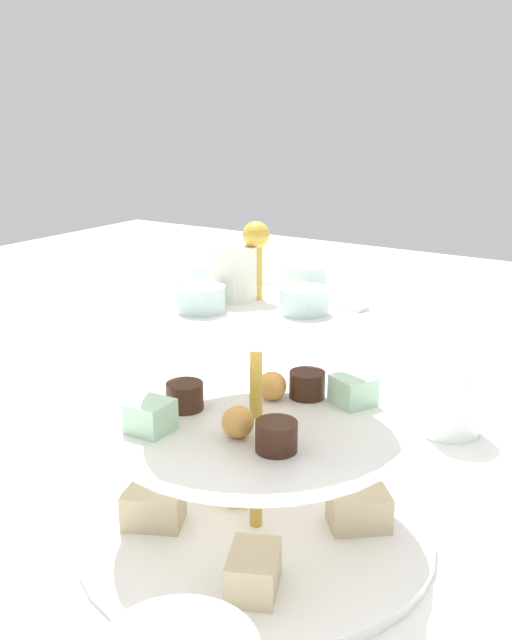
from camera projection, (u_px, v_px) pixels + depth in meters
The scene contains 4 objects.
ground_plane at pixel (256, 535), 0.61m from camera, with size 2.40×2.40×0.00m, color white.
tiered_serving_stand at pixel (255, 445), 0.59m from camera, with size 0.29×0.29×0.26m.
water_glass_short_left at pixel (451, 397), 0.79m from camera, with size 0.06×0.06×0.08m, color silver.
water_glass_mid_back at pixel (213, 378), 0.84m from camera, with size 0.06×0.06×0.08m, color silver.
Camera 1 is at (-0.29, 0.45, 0.34)m, focal length 41.59 mm.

